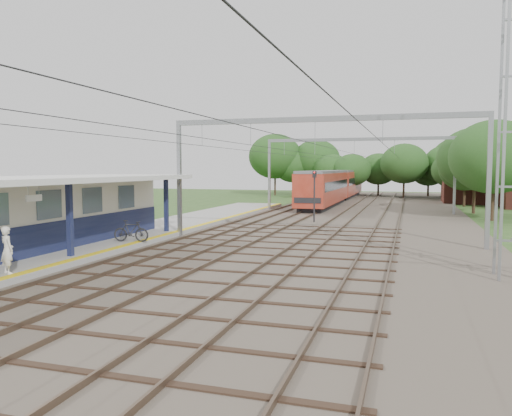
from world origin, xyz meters
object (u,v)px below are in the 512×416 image
at_px(bicycle, 131,231).
at_px(signal_post, 314,192).
at_px(train, 336,185).
at_px(person, 7,250).

bearing_deg(bicycle, signal_post, -34.87).
bearing_deg(signal_post, bicycle, -104.67).
xyz_separation_m(bicycle, train, (5.10, 39.25, 1.22)).
distance_m(bicycle, signal_post, 16.12).
distance_m(person, bicycle, 8.27).
relative_size(person, signal_post, 0.44).
distance_m(train, signal_post, 24.85).
bearing_deg(bicycle, train, -16.61).
relative_size(person, bicycle, 0.92).
distance_m(bicycle, train, 39.60).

